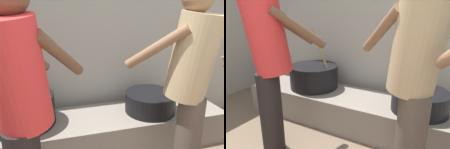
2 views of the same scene
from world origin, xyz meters
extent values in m
cube|color=#9E998E|center=(0.00, 2.66, 1.12)|extent=(4.85, 0.20, 2.25)
cube|color=slate|center=(-0.07, 2.14, 0.17)|extent=(2.80, 0.60, 0.35)
cylinder|color=black|center=(-0.70, 2.18, 0.49)|extent=(0.59, 0.59, 0.28)
cylinder|color=#937047|center=(-0.60, 2.18, 0.83)|extent=(0.26, 0.05, 0.51)
cylinder|color=black|center=(0.55, 2.12, 0.45)|extent=(0.52, 0.52, 0.20)
cylinder|color=red|center=(-0.58, 1.39, 1.06)|extent=(0.46, 0.48, 0.65)
cylinder|color=brown|center=(-0.34, 1.50, 1.13)|extent=(0.32, 0.42, 0.35)
cylinder|color=brown|center=(-0.57, 1.66, 1.13)|extent=(0.32, 0.42, 0.35)
cylinder|color=#4C4238|center=(0.58, 1.48, 0.38)|extent=(0.20, 0.20, 0.76)
cylinder|color=tan|center=(0.56, 1.51, 1.06)|extent=(0.48, 0.48, 0.65)
cylinder|color=brown|center=(0.50, 1.76, 1.13)|extent=(0.38, 0.38, 0.35)
cylinder|color=brown|center=(0.30, 1.57, 1.13)|extent=(0.38, 0.38, 0.35)
camera|label=1|loc=(-0.40, 0.20, 1.41)|focal=35.19mm
camera|label=2|loc=(0.73, 0.20, 1.25)|focal=32.72mm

